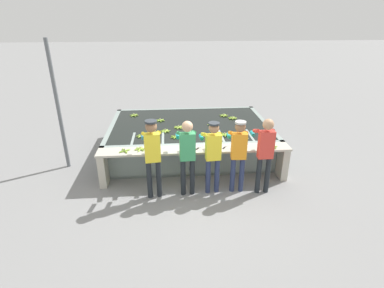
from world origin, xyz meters
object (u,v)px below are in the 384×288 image
Objects in this scene: banana_bunch_ledge_1 at (272,147)px; knife_1 at (225,147)px; banana_bunch_floating_2 at (233,118)px; worker_4 at (265,149)px; banana_bunch_ledge_2 at (140,149)px; banana_bunch_floating_8 at (134,115)px; knife_0 at (199,148)px; worker_3 at (239,150)px; banana_bunch_floating_6 at (224,115)px; worker_0 at (152,151)px; banana_bunch_floating_9 at (176,137)px; worker_2 at (213,151)px; worker_1 at (187,151)px; banana_bunch_floating_3 at (225,135)px; banana_bunch_floating_4 at (243,138)px; support_post_left at (58,107)px; banana_bunch_ledge_0 at (125,151)px; banana_bunch_floating_5 at (179,127)px; banana_bunch_floating_1 at (165,131)px; banana_bunch_floating_10 at (212,124)px; banana_bunch_floating_7 at (142,136)px.

knife_1 is (-1.07, 0.10, -0.01)m from banana_bunch_ledge_1.
banana_bunch_floating_2 is at bearing 73.68° from knife_1.
banana_bunch_ledge_2 is (-2.69, 0.63, -0.18)m from worker_4.
knife_0 is at bearing -55.76° from banana_bunch_floating_8.
worker_3 reaches higher than banana_bunch_floating_6.
worker_0 is at bearing -77.61° from banana_bunch_floating_8.
banana_bunch_floating_9 is at bearing 68.38° from worker_0.
worker_2 is 1.51m from banana_bunch_ledge_1.
worker_2 is at bearing 174.68° from worker_4.
worker_1 is 6.04× the size of banana_bunch_floating_8.
banana_bunch_floating_3 is (-0.06, 1.25, -0.15)m from worker_3.
worker_2 is 0.65m from knife_1.
support_post_left is at bearing 173.38° from banana_bunch_floating_4.
banana_bunch_ledge_0 reaches higher than banana_bunch_floating_8.
knife_1 is (1.95, -0.01, -0.01)m from banana_bunch_ledge_2.
banana_bunch_ledge_1 is 5.18m from support_post_left.
banana_bunch_floating_1 is at bearing -144.34° from banana_bunch_floating_5.
banana_bunch_floating_1 is 1.00× the size of banana_bunch_ledge_2.
worker_2 reaches higher than banana_bunch_floating_1.
worker_4 is at bearing -79.15° from banana_bunch_floating_4.
banana_bunch_floating_6 is at bearing -5.24° from banana_bunch_floating_8.
worker_0 is 2.23m from banana_bunch_floating_3.
banana_bunch_floating_6 is at bearing 66.64° from knife_0.
banana_bunch_ledge_1 is 1.00× the size of banana_bunch_ledge_2.
banana_bunch_floating_5 and banana_bunch_floating_10 have the same top height.
support_post_left is at bearing 148.03° from banana_bunch_ledge_0.
worker_3 is 0.96× the size of worker_4.
worker_3 is 2.27m from banana_bunch_floating_1.
banana_bunch_floating_4 is (-0.21, 1.07, -0.19)m from worker_4.
worker_3 reaches higher than banana_bunch_floating_8.
banana_bunch_floating_6 is at bearing 80.68° from banana_bunch_floating_3.
banana_bunch_ledge_1 reaches higher than banana_bunch_floating_10.
banana_bunch_floating_7 is 0.09× the size of support_post_left.
banana_bunch_ledge_2 reaches higher than banana_bunch_floating_3.
banana_bunch_floating_3 is 1.00× the size of banana_bunch_floating_5.
worker_2 is 5.86× the size of banana_bunch_floating_4.
banana_bunch_floating_4 is 1.81m from banana_bunch_floating_5.
banana_bunch_ledge_2 reaches higher than banana_bunch_floating_2.
banana_bunch_ledge_1 is at bearing -3.42° from knife_0.
knife_1 is (1.03, -1.38, -0.01)m from banana_bunch_floating_5.
banana_bunch_floating_7 is at bearing 148.45° from worker_3.
banana_bunch_floating_7 is at bearing -148.03° from banana_bunch_floating_6.
banana_bunch_floating_8 is at bearing 138.41° from banana_bunch_floating_5.
banana_bunch_floating_4 is (0.90, 0.97, -0.14)m from worker_2.
worker_4 is at bearing -13.16° from banana_bunch_ledge_2.
worker_0 is 6.24× the size of banana_bunch_floating_7.
banana_bunch_ledge_2 is 1.95m from knife_1.
banana_bunch_floating_2 and banana_bunch_floating_3 have the same top height.
worker_4 reaches higher than banana_bunch_floating_4.
banana_bunch_ledge_0 is at bearing -109.73° from banana_bunch_floating_7.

